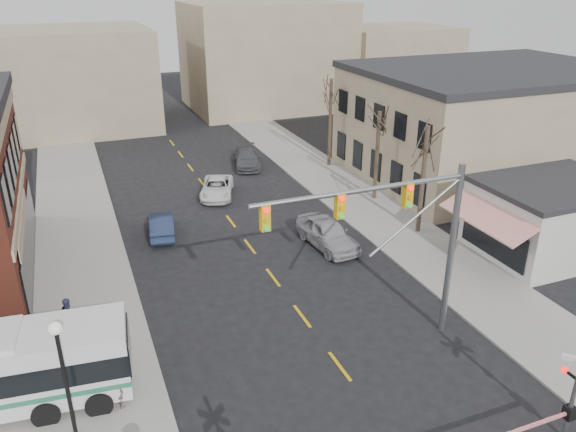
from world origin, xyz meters
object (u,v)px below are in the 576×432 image
object	(u,v)px
car_a	(327,233)
car_d	(247,158)
street_lamp	(61,357)
pedestrian_near	(119,389)
pedestrian_far	(69,315)
car_c	(217,188)
traffic_signal_mast	(403,225)
rr_crossing_east	(565,396)
car_b	(162,225)

from	to	relation	value
car_a	car_d	size ratio (longest dim) A/B	1.02
street_lamp	pedestrian_near	distance (m)	3.13
pedestrian_far	car_c	bearing A→B (deg)	14.35
car_d	pedestrian_near	world-z (taller)	pedestrian_near
traffic_signal_mast	pedestrian_far	bearing A→B (deg)	155.51
car_a	car_d	bearing A→B (deg)	83.86
street_lamp	car_a	bearing A→B (deg)	34.96
rr_crossing_east	pedestrian_far	distance (m)	20.28
pedestrian_far	car_d	bearing A→B (deg)	14.73
car_b	pedestrian_far	size ratio (longest dim) A/B	2.46
traffic_signal_mast	pedestrian_near	bearing A→B (deg)	178.90
traffic_signal_mast	rr_crossing_east	size ratio (longest dim) A/B	1.65
rr_crossing_east	street_lamp	distance (m)	16.95
pedestrian_near	pedestrian_far	world-z (taller)	pedestrian_far
rr_crossing_east	pedestrian_near	xyz separation A→B (m)	(-13.94, 7.28, -1.07)
rr_crossing_east	car_a	bearing A→B (deg)	92.92
rr_crossing_east	car_a	world-z (taller)	rr_crossing_east
car_c	car_d	bearing A→B (deg)	74.05
car_c	pedestrian_far	bearing A→B (deg)	-107.28
car_c	car_d	distance (m)	7.13
rr_crossing_east	car_c	size ratio (longest dim) A/B	1.19
pedestrian_near	pedestrian_far	bearing A→B (deg)	5.29
street_lamp	traffic_signal_mast	bearing A→B (deg)	2.57
car_b	pedestrian_near	xyz separation A→B (m)	(-4.18, -14.69, 0.21)
car_c	pedestrian_near	bearing A→B (deg)	-94.85
car_c	pedestrian_near	distance (m)	21.88
car_c	pedestrian_far	distance (m)	17.67
car_b	car_d	size ratio (longest dim) A/B	0.84
pedestrian_far	pedestrian_near	bearing A→B (deg)	-113.83
traffic_signal_mast	pedestrian_far	xyz separation A→B (m)	(-13.21, 6.02, -4.74)
traffic_signal_mast	car_c	distance (m)	20.90
car_d	pedestrian_near	xyz separation A→B (m)	(-13.28, -25.68, 0.18)
car_d	traffic_signal_mast	bearing A→B (deg)	-79.33
rr_crossing_east	pedestrian_near	bearing A→B (deg)	152.44
car_a	pedestrian_far	world-z (taller)	pedestrian_far
rr_crossing_east	car_d	bearing A→B (deg)	91.14
pedestrian_far	street_lamp	bearing A→B (deg)	-129.81
rr_crossing_east	pedestrian_near	size ratio (longest dim) A/B	3.62
car_b	pedestrian_far	xyz separation A→B (m)	(-5.71, -8.90, 0.28)
traffic_signal_mast	street_lamp	distance (m)	13.56
car_d	pedestrian_near	size ratio (longest dim) A/B	3.19
pedestrian_near	car_b	bearing A→B (deg)	-25.36
car_d	car_b	bearing A→B (deg)	-115.43
street_lamp	car_d	world-z (taller)	street_lamp
traffic_signal_mast	car_b	xyz separation A→B (m)	(-7.50, 14.91, -5.02)
pedestrian_near	pedestrian_far	size ratio (longest dim) A/B	0.92
car_a	car_c	size ratio (longest dim) A/B	1.07
car_b	car_c	size ratio (longest dim) A/B	0.88
rr_crossing_east	traffic_signal_mast	bearing A→B (deg)	107.73
traffic_signal_mast	car_b	size ratio (longest dim) A/B	2.24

